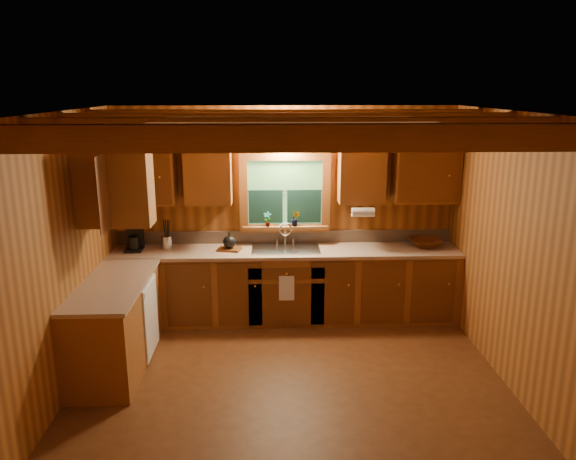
# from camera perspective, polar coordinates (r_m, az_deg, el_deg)

# --- Properties ---
(room) EXTENTS (4.20, 4.20, 4.20)m
(room) POSITION_cam_1_polar(r_m,az_deg,el_deg) (5.03, 0.33, -2.85)
(room) COLOR #572F15
(room) RESTS_ON ground
(ceiling_beams) EXTENTS (4.20, 2.54, 0.18)m
(ceiling_beams) POSITION_cam_1_polar(r_m,az_deg,el_deg) (4.81, 0.35, 10.80)
(ceiling_beams) COLOR brown
(ceiling_beams) RESTS_ON room
(base_cabinets) EXTENTS (4.20, 2.22, 0.86)m
(base_cabinets) POSITION_cam_1_polar(r_m,az_deg,el_deg) (6.54, -4.51, -6.79)
(base_cabinets) COLOR brown
(base_cabinets) RESTS_ON ground
(countertop) EXTENTS (4.20, 2.24, 0.04)m
(countertop) POSITION_cam_1_polar(r_m,az_deg,el_deg) (6.39, -4.47, -3.01)
(countertop) COLOR tan
(countertop) RESTS_ON base_cabinets
(backsplash) EXTENTS (4.20, 0.02, 0.16)m
(backsplash) POSITION_cam_1_polar(r_m,az_deg,el_deg) (6.93, -0.32, -0.70)
(backsplash) COLOR tan
(backsplash) RESTS_ON room
(dishwasher_panel) EXTENTS (0.02, 0.60, 0.80)m
(dishwasher_panel) POSITION_cam_1_polar(r_m,az_deg,el_deg) (6.11, -14.05, -8.80)
(dishwasher_panel) COLOR white
(dishwasher_panel) RESTS_ON base_cabinets
(upper_cabinets) EXTENTS (4.19, 1.77, 0.78)m
(upper_cabinets) POSITION_cam_1_polar(r_m,az_deg,el_deg) (6.31, -5.36, 5.70)
(upper_cabinets) COLOR brown
(upper_cabinets) RESTS_ON room
(window) EXTENTS (1.12, 0.08, 1.00)m
(window) POSITION_cam_1_polar(r_m,az_deg,el_deg) (6.79, -0.32, 3.73)
(window) COLOR brown
(window) RESTS_ON room
(window_sill) EXTENTS (1.06, 0.14, 0.04)m
(window_sill) POSITION_cam_1_polar(r_m,az_deg,el_deg) (6.83, -0.31, 0.29)
(window_sill) COLOR brown
(window_sill) RESTS_ON room
(wall_sconce) EXTENTS (0.45, 0.21, 0.17)m
(wall_sconce) POSITION_cam_1_polar(r_m,az_deg,el_deg) (6.58, -0.30, 8.97)
(wall_sconce) COLOR black
(wall_sconce) RESTS_ON room
(paper_towel_roll) EXTENTS (0.27, 0.11, 0.11)m
(paper_towel_roll) POSITION_cam_1_polar(r_m,az_deg,el_deg) (6.59, 7.80, 1.84)
(paper_towel_roll) COLOR white
(paper_towel_roll) RESTS_ON upper_cabinets
(dish_towel) EXTENTS (0.18, 0.01, 0.30)m
(dish_towel) POSITION_cam_1_polar(r_m,az_deg,el_deg) (6.48, -0.15, -6.07)
(dish_towel) COLOR white
(dish_towel) RESTS_ON base_cabinets
(sink) EXTENTS (0.82, 0.48, 0.43)m
(sink) POSITION_cam_1_polar(r_m,az_deg,el_deg) (6.69, -0.25, -2.36)
(sink) COLOR silver
(sink) RESTS_ON countertop
(coffee_maker) EXTENTS (0.19, 0.25, 0.35)m
(coffee_maker) POSITION_cam_1_polar(r_m,az_deg,el_deg) (6.86, -15.68, -0.65)
(coffee_maker) COLOR black
(coffee_maker) RESTS_ON countertop
(utensil_crock) EXTENTS (0.13, 0.13, 0.37)m
(utensil_crock) POSITION_cam_1_polar(r_m,az_deg,el_deg) (6.83, -12.48, -1.20)
(utensil_crock) COLOR silver
(utensil_crock) RESTS_ON countertop
(cutting_board) EXTENTS (0.31, 0.25, 0.02)m
(cutting_board) POSITION_cam_1_polar(r_m,az_deg,el_deg) (6.68, -6.09, -1.98)
(cutting_board) COLOR #5C3013
(cutting_board) RESTS_ON countertop
(teakettle) EXTENTS (0.15, 0.15, 0.20)m
(teakettle) POSITION_cam_1_polar(r_m,az_deg,el_deg) (6.66, -6.12, -1.24)
(teakettle) COLOR black
(teakettle) RESTS_ON cutting_board
(wicker_basket) EXTENTS (0.42, 0.42, 0.10)m
(wicker_basket) POSITION_cam_1_polar(r_m,az_deg,el_deg) (6.98, 14.05, -1.31)
(wicker_basket) COLOR #48230C
(wicker_basket) RESTS_ON countertop
(potted_plant_left) EXTENTS (0.11, 0.08, 0.19)m
(potted_plant_left) POSITION_cam_1_polar(r_m,az_deg,el_deg) (6.77, -2.16, 1.14)
(potted_plant_left) COLOR #5C3013
(potted_plant_left) RESTS_ON window_sill
(potted_plant_right) EXTENTS (0.13, 0.11, 0.19)m
(potted_plant_right) POSITION_cam_1_polar(r_m,az_deg,el_deg) (6.79, 0.76, 1.21)
(potted_plant_right) COLOR #5C3013
(potted_plant_right) RESTS_ON window_sill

